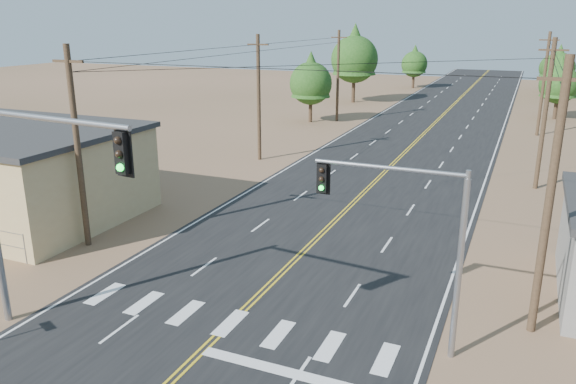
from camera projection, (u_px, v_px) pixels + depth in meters
The scene contains 15 objects.
road at pixel (378, 179), 40.62m from camera, with size 15.00×200.00×0.02m, color black.
utility_pole_left_near at pixel (78, 147), 27.29m from camera, with size 1.80×0.30×10.00m.
utility_pole_left_mid at pixel (259, 97), 44.84m from camera, with size 1.80×0.30×10.00m.
utility_pole_left_far at pixel (338, 75), 62.40m from camera, with size 1.80×0.30×10.00m.
utility_pole_right_near at pixel (549, 199), 19.35m from camera, with size 1.80×0.30×10.00m.
utility_pole_right_mid at pixel (545, 114), 36.91m from camera, with size 1.80×0.30×10.00m.
utility_pole_right_far at pixel (544, 83), 54.46m from camera, with size 1.80×0.30×10.00m.
signal_mast_left at pixel (25, 186), 18.96m from camera, with size 7.28×1.13×8.33m.
signal_mast_right at pixel (417, 229), 18.48m from camera, with size 5.14×0.39×6.60m.
tree_left_near at pixel (311, 79), 61.89m from camera, with size 4.70×4.70×7.83m.
tree_left_mid at pixel (355, 54), 76.48m from camera, with size 6.39×6.39×10.65m.
tree_left_far at pixel (415, 61), 93.55m from camera, with size 4.29×4.29×7.15m.
tree_right_near at pixel (560, 81), 63.87m from camera, with size 4.32×4.32×7.20m.
tree_right_mid at pixel (559, 65), 81.61m from camera, with size 4.63×4.63×7.72m.
tree_right_far at pixel (553, 65), 88.52m from camera, with size 4.10×4.10×6.84m.
Camera 1 is at (9.49, -8.49, 11.05)m, focal length 35.00 mm.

